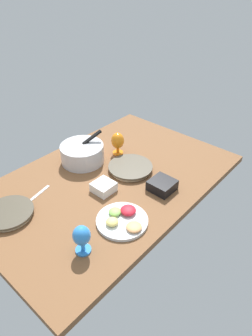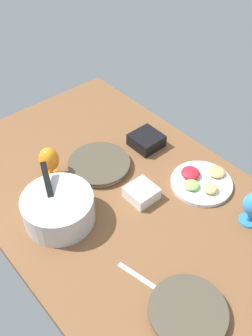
% 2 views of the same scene
% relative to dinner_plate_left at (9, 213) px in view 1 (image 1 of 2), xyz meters
% --- Properties ---
extents(ground_plane, '(1.60, 1.04, 0.04)m').
position_rel_dinner_plate_left_xyz_m(ground_plane, '(0.58, -0.17, -0.04)').
color(ground_plane, brown).
extents(dinner_plate_left, '(0.26, 0.26, 0.03)m').
position_rel_dinner_plate_left_xyz_m(dinner_plate_left, '(0.00, 0.00, 0.00)').
color(dinner_plate_left, beige).
rests_on(dinner_plate_left, ground_plane).
extents(dinner_plate_right, '(0.29, 0.29, 0.03)m').
position_rel_dinner_plate_left_xyz_m(dinner_plate_right, '(0.75, -0.21, 0.00)').
color(dinner_plate_right, beige).
rests_on(dinner_plate_right, ground_plane).
extents(mixing_bowl, '(0.29, 0.29, 0.19)m').
position_rel_dinner_plate_left_xyz_m(mixing_bowl, '(0.61, 0.10, 0.05)').
color(mixing_bowl, silver).
rests_on(mixing_bowl, ground_plane).
extents(fruit_platter, '(0.27, 0.27, 0.05)m').
position_rel_dinner_plate_left_xyz_m(fruit_platter, '(0.37, -0.49, 0.00)').
color(fruit_platter, silver).
rests_on(fruit_platter, ground_plane).
extents(hurricane_glass_blue, '(0.08, 0.08, 0.15)m').
position_rel_dinner_plate_left_xyz_m(hurricane_glass_blue, '(0.10, -0.47, 0.08)').
color(hurricane_glass_blue, '#3186E1').
rests_on(hurricane_glass_blue, ground_plane).
extents(hurricane_glass_orange, '(0.09, 0.09, 0.16)m').
position_rel_dinner_plate_left_xyz_m(hurricane_glass_orange, '(0.84, -0.01, 0.08)').
color(hurricane_glass_orange, orange).
rests_on(hurricane_glass_orange, ground_plane).
extents(square_bowl_black, '(0.14, 0.14, 0.06)m').
position_rel_dinner_plate_left_xyz_m(square_bowl_black, '(0.72, -0.48, 0.02)').
color(square_bowl_black, black).
rests_on(square_bowl_black, ground_plane).
extents(square_bowl_white, '(0.12, 0.12, 0.06)m').
position_rel_dinner_plate_left_xyz_m(square_bowl_white, '(0.48, -0.23, 0.02)').
color(square_bowl_white, white).
rests_on(square_bowl_white, ground_plane).
extents(fork_by_left_plate, '(0.18, 0.06, 0.01)m').
position_rel_dinner_plate_left_xyz_m(fork_by_left_plate, '(0.20, 0.03, -0.01)').
color(fork_by_left_plate, silver).
rests_on(fork_by_left_plate, ground_plane).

